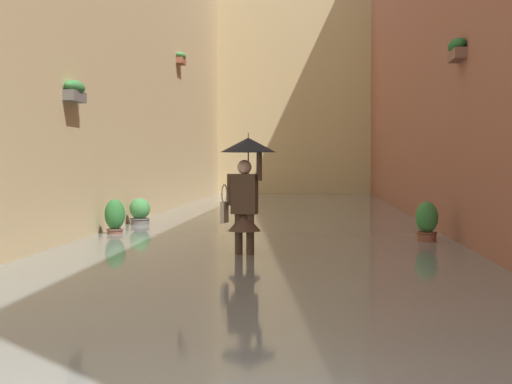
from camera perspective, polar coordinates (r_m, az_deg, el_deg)
ground_plane at (r=17.31m, az=1.74°, el=-2.88°), size 72.53×72.53×0.00m
flood_water at (r=17.30m, az=1.74°, el=-2.56°), size 7.53×35.01×0.19m
building_facade_right at (r=18.33m, az=-12.09°, el=13.91°), size 2.04×33.01×10.53m
building_facade_far at (r=32.75m, az=3.07°, el=7.25°), size 10.33×1.80×8.73m
person_wading at (r=10.84m, az=-0.82°, el=1.00°), size 0.84×0.84×2.03m
potted_plant_mid_left at (r=13.01m, az=13.40°, el=-2.59°), size 0.40×0.40×0.89m
potted_plant_mid_right at (r=14.28m, az=-11.14°, el=-2.14°), size 0.39×0.39×0.87m
potted_plant_far_right at (r=16.35m, az=-9.20°, el=-1.78°), size 0.47×0.47×0.78m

